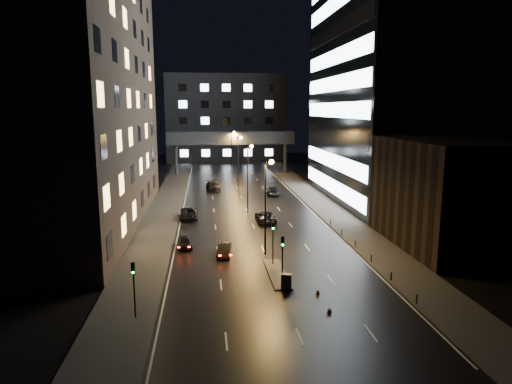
% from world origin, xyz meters
% --- Properties ---
extents(ground, '(160.00, 160.00, 0.00)m').
position_xyz_m(ground, '(0.00, 40.00, 0.00)').
color(ground, black).
rests_on(ground, ground).
extents(sidewalk_left, '(5.00, 110.00, 0.15)m').
position_xyz_m(sidewalk_left, '(-12.50, 35.00, 0.07)').
color(sidewalk_left, '#383533').
rests_on(sidewalk_left, ground).
extents(sidewalk_right, '(5.00, 110.00, 0.15)m').
position_xyz_m(sidewalk_right, '(12.50, 35.00, 0.07)').
color(sidewalk_right, '#383533').
rests_on(sidewalk_right, ground).
extents(building_left, '(15.00, 48.00, 40.00)m').
position_xyz_m(building_left, '(-22.50, 24.00, 20.00)').
color(building_left, '#2D2319').
rests_on(building_left, ground).
extents(building_right_low, '(10.00, 18.00, 12.00)m').
position_xyz_m(building_right_low, '(20.00, 9.00, 6.00)').
color(building_right_low, black).
rests_on(building_right_low, ground).
extents(building_right_glass, '(20.00, 36.00, 45.00)m').
position_xyz_m(building_right_glass, '(25.00, 36.00, 22.50)').
color(building_right_glass, black).
rests_on(building_right_glass, ground).
extents(building_far, '(34.00, 14.00, 25.00)m').
position_xyz_m(building_far, '(0.00, 98.00, 12.50)').
color(building_far, '#333335').
rests_on(building_far, ground).
extents(skybridge, '(30.00, 3.00, 10.00)m').
position_xyz_m(skybridge, '(0.00, 70.00, 8.34)').
color(skybridge, '#333335').
rests_on(skybridge, ground).
extents(median_island, '(1.60, 8.00, 0.15)m').
position_xyz_m(median_island, '(0.30, 2.00, 0.07)').
color(median_island, '#383533').
rests_on(median_island, ground).
extents(traffic_signal_near, '(0.28, 0.34, 4.40)m').
position_xyz_m(traffic_signal_near, '(0.30, 4.49, 3.09)').
color(traffic_signal_near, black).
rests_on(traffic_signal_near, median_island).
extents(traffic_signal_far, '(0.28, 0.34, 4.40)m').
position_xyz_m(traffic_signal_far, '(0.30, -1.01, 3.09)').
color(traffic_signal_far, black).
rests_on(traffic_signal_far, median_island).
extents(traffic_signal_corner, '(0.28, 0.34, 4.40)m').
position_xyz_m(traffic_signal_corner, '(-11.50, -6.01, 2.94)').
color(traffic_signal_corner, black).
rests_on(traffic_signal_corner, ground).
extents(bollard_row, '(0.12, 25.12, 0.90)m').
position_xyz_m(bollard_row, '(10.20, 6.50, 0.45)').
color(bollard_row, black).
rests_on(bollard_row, ground).
extents(streetlight_near, '(1.45, 0.50, 10.15)m').
position_xyz_m(streetlight_near, '(0.16, 8.00, 6.50)').
color(streetlight_near, black).
rests_on(streetlight_near, ground).
extents(streetlight_mid_a, '(1.45, 0.50, 10.15)m').
position_xyz_m(streetlight_mid_a, '(0.16, 28.00, 6.50)').
color(streetlight_mid_a, black).
rests_on(streetlight_mid_a, ground).
extents(streetlight_mid_b, '(1.45, 0.50, 10.15)m').
position_xyz_m(streetlight_mid_b, '(0.16, 48.00, 6.50)').
color(streetlight_mid_b, black).
rests_on(streetlight_mid_b, ground).
extents(streetlight_far, '(1.45, 0.50, 10.15)m').
position_xyz_m(streetlight_far, '(0.16, 68.00, 6.50)').
color(streetlight_far, black).
rests_on(streetlight_far, ground).
extents(car_away_a, '(1.91, 3.95, 1.30)m').
position_xyz_m(car_away_a, '(-8.61, 11.35, 0.65)').
color(car_away_a, black).
rests_on(car_away_a, ground).
extents(car_away_b, '(1.83, 4.04, 1.29)m').
position_xyz_m(car_away_b, '(-4.34, 8.06, 0.64)').
color(car_away_b, black).
rests_on(car_away_b, ground).
extents(car_away_c, '(2.56, 5.36, 1.48)m').
position_xyz_m(car_away_c, '(-8.59, 25.13, 0.74)').
color(car_away_c, black).
rests_on(car_away_c, ground).
extents(car_away_d, '(3.01, 5.84, 1.62)m').
position_xyz_m(car_away_d, '(-4.79, 47.61, 0.81)').
color(car_away_d, black).
rests_on(car_away_d, ground).
extents(car_toward_a, '(2.60, 5.30, 1.45)m').
position_xyz_m(car_toward_a, '(1.89, 22.18, 0.72)').
color(car_toward_a, black).
rests_on(car_toward_a, ground).
extents(car_toward_b, '(2.48, 5.43, 1.54)m').
position_xyz_m(car_toward_b, '(5.73, 41.60, 0.77)').
color(car_toward_b, black).
rests_on(car_toward_b, ground).
extents(utility_cabinet, '(0.98, 0.73, 1.24)m').
position_xyz_m(utility_cabinet, '(0.54, -1.70, 0.77)').
color(utility_cabinet, '#49494B').
rests_on(utility_cabinet, median_island).
extents(cone_a, '(0.41, 0.41, 0.48)m').
position_xyz_m(cone_a, '(3.00, -2.94, 0.24)').
color(cone_a, orange).
rests_on(cone_a, ground).
extents(cone_b, '(0.53, 0.53, 0.46)m').
position_xyz_m(cone_b, '(3.00, -6.52, 0.23)').
color(cone_b, '#F44D0C').
rests_on(cone_b, ground).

